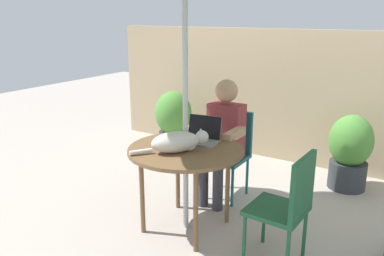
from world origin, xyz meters
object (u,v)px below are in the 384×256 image
object	(u,v)px
person_seated	(223,135)
potted_plant_near_fence	(173,121)
cat	(178,142)
potted_plant_corner	(350,151)
chair_occupied	(230,147)
chair_empty	(288,202)
patio_table	(186,156)
laptop	(202,134)

from	to	relation	value
person_seated	potted_plant_near_fence	xyz separation A→B (m)	(-1.17, 0.84, -0.22)
cat	potted_plant_corner	world-z (taller)	cat
chair_occupied	person_seated	xyz separation A→B (m)	(0.00, -0.16, 0.17)
chair_occupied	potted_plant_near_fence	distance (m)	1.35
chair_empty	potted_plant_corner	xyz separation A→B (m)	(0.10, 1.66, -0.09)
patio_table	cat	xyz separation A→B (m)	(-0.00, -0.10, 0.15)
person_seated	laptop	size ratio (longest dim) A/B	3.65
chair_empty	potted_plant_near_fence	world-z (taller)	chair_empty
laptop	cat	world-z (taller)	laptop
chair_occupied	potted_plant_near_fence	xyz separation A→B (m)	(-1.17, 0.68, -0.05)
patio_table	chair_empty	world-z (taller)	chair_empty
patio_table	laptop	xyz separation A→B (m)	(0.02, 0.24, 0.13)
patio_table	potted_plant_near_fence	bearing A→B (deg)	128.03
person_seated	potted_plant_near_fence	world-z (taller)	person_seated
person_seated	potted_plant_near_fence	bearing A→B (deg)	144.46
potted_plant_corner	cat	bearing A→B (deg)	-120.65
laptop	potted_plant_corner	world-z (taller)	laptop
person_seated	potted_plant_corner	world-z (taller)	person_seated
potted_plant_corner	chair_empty	bearing A→B (deg)	-93.57
patio_table	chair_empty	size ratio (longest dim) A/B	1.10
chair_empty	cat	size ratio (longest dim) A/B	1.71
chair_empty	potted_plant_near_fence	bearing A→B (deg)	143.54
chair_empty	cat	xyz separation A→B (m)	(-0.92, -0.06, 0.31)
chair_occupied	chair_empty	distance (m)	1.26
potted_plant_corner	laptop	bearing A→B (deg)	-126.01
cat	potted_plant_corner	size ratio (longest dim) A/B	0.63
patio_table	potted_plant_near_fence	xyz separation A→B (m)	(-1.17, 1.50, -0.21)
patio_table	chair_empty	xyz separation A→B (m)	(0.92, -0.05, -0.16)
laptop	potted_plant_near_fence	xyz separation A→B (m)	(-1.19, 1.25, -0.34)
potted_plant_near_fence	patio_table	bearing A→B (deg)	-51.97
potted_plant_near_fence	potted_plant_corner	xyz separation A→B (m)	(2.19, 0.12, -0.04)
chair_occupied	chair_empty	bearing A→B (deg)	-43.26
chair_occupied	laptop	world-z (taller)	laptop
chair_empty	patio_table	bearing A→B (deg)	177.18
chair_empty	potted_plant_corner	distance (m)	1.67
person_seated	potted_plant_corner	bearing A→B (deg)	43.22
cat	chair_occupied	bearing A→B (deg)	89.97
patio_table	potted_plant_corner	bearing A→B (deg)	57.78
chair_occupied	laptop	distance (m)	0.64
patio_table	laptop	distance (m)	0.27
chair_empty	person_seated	world-z (taller)	person_seated
laptop	cat	bearing A→B (deg)	-93.31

